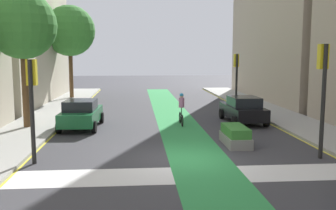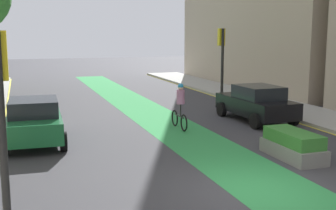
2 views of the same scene
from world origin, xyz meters
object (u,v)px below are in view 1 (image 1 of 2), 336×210
at_px(traffic_signal_near_left, 32,91).
at_px(median_planter, 235,136).
at_px(car_black_right_far, 243,109).
at_px(street_tree_near, 22,26).
at_px(cyclist_in_lane, 181,108).
at_px(traffic_signal_near_right, 323,79).
at_px(traffic_signal_far_right, 236,70).
at_px(street_tree_far, 70,31).
at_px(car_green_left_far, 81,114).

bearing_deg(traffic_signal_near_left, median_planter, 14.80).
height_order(car_black_right_far, street_tree_near, street_tree_near).
xyz_separation_m(car_black_right_far, cyclist_in_lane, (-3.74, -0.49, 0.17)).
height_order(traffic_signal_near_right, median_planter, traffic_signal_near_right).
distance_m(traffic_signal_far_right, median_planter, 11.88).
bearing_deg(median_planter, street_tree_far, 118.88).
height_order(traffic_signal_near_left, median_planter, traffic_signal_near_left).
relative_size(car_black_right_far, car_green_left_far, 1.00).
distance_m(traffic_signal_far_right, car_green_left_far, 12.52).
height_order(car_green_left_far, cyclist_in_lane, cyclist_in_lane).
relative_size(traffic_signal_near_left, street_tree_far, 0.47).
distance_m(traffic_signal_near_right, traffic_signal_near_left, 10.95).
relative_size(car_green_left_far, street_tree_near, 0.59).
bearing_deg(traffic_signal_near_right, median_planter, 139.53).
bearing_deg(median_planter, car_green_left_far, 148.39).
height_order(car_green_left_far, median_planter, car_green_left_far).
bearing_deg(street_tree_near, car_green_left_far, 3.16).
height_order(traffic_signal_far_right, street_tree_far, street_tree_far).
bearing_deg(cyclist_in_lane, traffic_signal_near_right, -57.88).
bearing_deg(traffic_signal_far_right, street_tree_far, 150.72).
bearing_deg(traffic_signal_near_right, traffic_signal_near_left, 179.09).
bearing_deg(traffic_signal_near_right, cyclist_in_lane, 122.12).
xyz_separation_m(traffic_signal_near_right, street_tree_far, (-13.04, 21.01, 3.03)).
bearing_deg(cyclist_in_lane, traffic_signal_near_left, -131.64).
xyz_separation_m(traffic_signal_near_left, traffic_signal_far_right, (11.16, 13.40, 0.15)).
distance_m(traffic_signal_near_right, street_tree_far, 24.92).
bearing_deg(car_black_right_far, median_planter, -109.08).
bearing_deg(street_tree_near, median_planter, -23.19).
relative_size(car_black_right_far, cyclist_in_lane, 2.29).
bearing_deg(traffic_signal_near_left, street_tree_far, 95.76).
bearing_deg(traffic_signal_near_left, car_green_left_far, 83.54).
bearing_deg(traffic_signal_far_right, car_green_left_far, -147.38).
bearing_deg(traffic_signal_near_left, traffic_signal_far_right, 50.20).
distance_m(traffic_signal_near_right, traffic_signal_far_right, 13.58).
height_order(traffic_signal_far_right, street_tree_near, street_tree_near).
distance_m(traffic_signal_far_right, car_black_right_far, 6.22).
distance_m(cyclist_in_lane, street_tree_far, 16.90).
bearing_deg(traffic_signal_near_left, cyclist_in_lane, 48.36).
height_order(car_black_right_far, median_planter, car_black_right_far).
distance_m(traffic_signal_near_right, car_green_left_far, 12.52).
bearing_deg(cyclist_in_lane, traffic_signal_far_right, 52.43).
distance_m(traffic_signal_near_left, cyclist_in_lane, 9.71).
bearing_deg(car_green_left_far, traffic_signal_near_left, -96.46).
bearing_deg(traffic_signal_far_right, traffic_signal_near_left, -129.80).
xyz_separation_m(street_tree_far, median_planter, (10.30, -18.68, -5.72)).
xyz_separation_m(traffic_signal_near_right, car_green_left_far, (-10.18, 6.92, -2.29)).
relative_size(traffic_signal_near_right, street_tree_near, 0.61).
relative_size(traffic_signal_far_right, street_tree_near, 0.57).
bearing_deg(street_tree_near, car_black_right_far, 4.91).
bearing_deg(median_planter, street_tree_near, 156.81).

